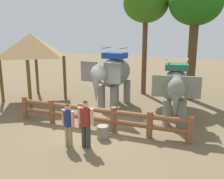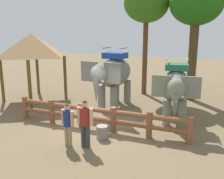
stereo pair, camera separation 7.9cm
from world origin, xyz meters
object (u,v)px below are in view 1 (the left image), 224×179
(tourist_woman_in_black, at_px, (86,121))
(elephant_center, at_px, (176,87))
(tree_back_center, at_px, (196,5))
(tourist_man_in_blue, at_px, (68,122))
(tree_far_left, at_px, (146,4))
(log_fence, at_px, (97,116))
(feed_bucket, at_px, (103,132))
(thatched_shelter, at_px, (31,46))
(elephant_near_left, at_px, (113,74))

(tourist_woman_in_black, bearing_deg, elephant_center, 59.98)
(elephant_center, relative_size, tree_back_center, 0.50)
(tourist_man_in_blue, height_order, tree_far_left, tree_far_left)
(log_fence, relative_size, elephant_center, 2.25)
(elephant_center, xyz_separation_m, tree_far_left, (-2.86, 4.33, 3.97))
(tree_far_left, bearing_deg, feed_bucket, -84.08)
(feed_bucket, bearing_deg, tourist_man_in_blue, -127.62)
(tree_far_left, bearing_deg, tourist_man_in_blue, -90.35)
(thatched_shelter, bearing_deg, elephant_near_left, 8.24)
(elephant_near_left, xyz_separation_m, tree_far_left, (0.57, 3.54, 3.78))
(log_fence, height_order, elephant_center, elephant_center)
(tourist_man_in_blue, relative_size, tree_far_left, 0.23)
(log_fence, relative_size, tree_back_center, 1.12)
(elephant_near_left, xyz_separation_m, thatched_shelter, (-4.78, -0.69, 1.41))
(tree_back_center, distance_m, feed_bucket, 9.16)
(log_fence, height_order, tree_far_left, tree_far_left)
(log_fence, relative_size, tourist_man_in_blue, 4.88)
(elephant_center, distance_m, feed_bucket, 3.93)
(elephant_near_left, relative_size, feed_bucket, 7.41)
(tourist_man_in_blue, bearing_deg, elephant_near_left, 96.02)
(tree_back_center, bearing_deg, tourist_man_in_blue, -109.62)
(tourist_man_in_blue, height_order, thatched_shelter, thatched_shelter)
(elephant_near_left, distance_m, tourist_man_in_blue, 4.99)
(tourist_man_in_blue, xyz_separation_m, tree_back_center, (2.97, 8.32, 4.49))
(elephant_near_left, xyz_separation_m, elephant_center, (3.43, -0.79, -0.19))
(elephant_near_left, distance_m, thatched_shelter, 5.03)
(elephant_near_left, xyz_separation_m, tourist_woman_in_black, (1.15, -4.73, -0.80))
(log_fence, relative_size, tourist_woman_in_black, 4.42)
(tree_far_left, xyz_separation_m, tree_back_center, (2.92, -0.10, -0.18))
(tourist_woman_in_black, xyz_separation_m, thatched_shelter, (-5.93, 4.04, 2.20))
(tree_back_center, bearing_deg, log_fence, -112.85)
(log_fence, distance_m, tree_far_left, 8.31)
(elephant_center, distance_m, tree_back_center, 5.69)
(elephant_near_left, xyz_separation_m, tourist_man_in_blue, (0.51, -4.88, -0.89))
(log_fence, relative_size, elephant_near_left, 2.06)
(thatched_shelter, relative_size, tree_far_left, 0.58)
(elephant_near_left, relative_size, tourist_woman_in_black, 2.15)
(thatched_shelter, height_order, tree_far_left, tree_far_left)
(feed_bucket, bearing_deg, elephant_near_left, 109.18)
(elephant_center, bearing_deg, log_fence, -139.31)
(thatched_shelter, bearing_deg, log_fence, -23.87)
(tree_far_left, relative_size, tree_back_center, 1.00)
(thatched_shelter, bearing_deg, tree_far_left, 38.39)
(elephant_center, bearing_deg, tourist_man_in_blue, -125.47)
(thatched_shelter, xyz_separation_m, tree_far_left, (5.34, 4.23, 2.37))
(tree_far_left, bearing_deg, tree_back_center, -1.92)
(elephant_near_left, height_order, feed_bucket, elephant_near_left)
(log_fence, xyz_separation_m, tree_back_center, (2.77, 6.57, 4.79))
(tree_back_center, bearing_deg, elephant_center, -90.75)
(tourist_woman_in_black, height_order, feed_bucket, tourist_woman_in_black)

